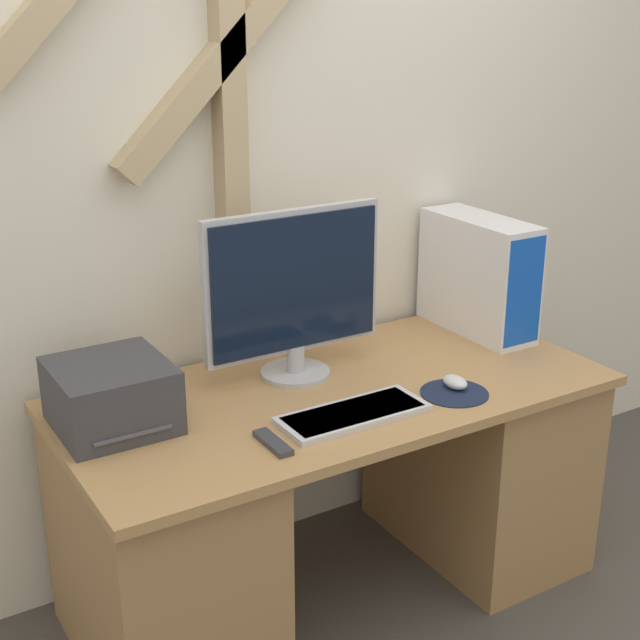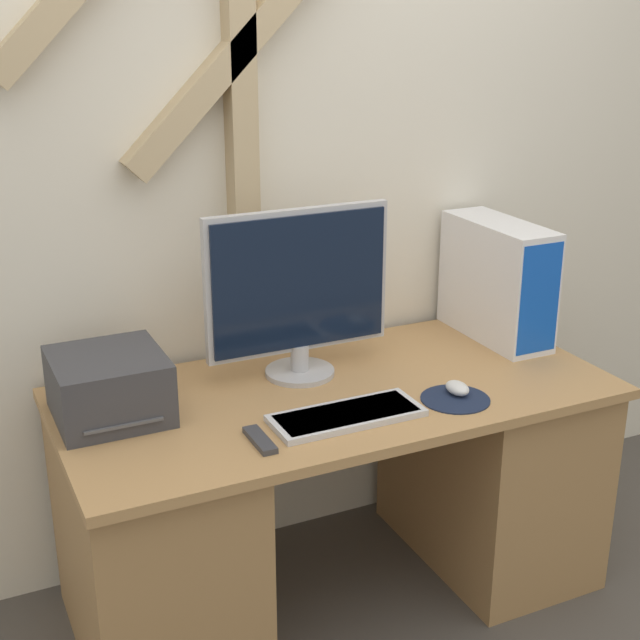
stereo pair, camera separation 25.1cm
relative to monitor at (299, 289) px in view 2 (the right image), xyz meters
The scene contains 9 objects.
wall_back 0.48m from the monitor, 80.61° to the left, with size 6.40×0.13×2.70m.
desk 0.64m from the monitor, 70.08° to the right, with size 1.61×0.77×0.71m.
monitor is the anchor object (origin of this frame).
keyboard 0.43m from the monitor, 91.43° to the right, with size 0.42×0.17×0.02m.
mousepad 0.56m from the monitor, 47.70° to the right, with size 0.20×0.20×0.00m.
mouse 0.54m from the monitor, 43.71° to the right, with size 0.06×0.09×0.04m.
computer_tower 0.73m from the monitor, ahead, with size 0.17×0.45×0.40m.
printer 0.61m from the monitor, behind, with size 0.30×0.32×0.18m.
remote_control 0.53m from the monitor, 126.93° to the right, with size 0.04×0.15×0.02m.
Camera 2 is at (-1.06, -1.75, 1.79)m, focal length 50.00 mm.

